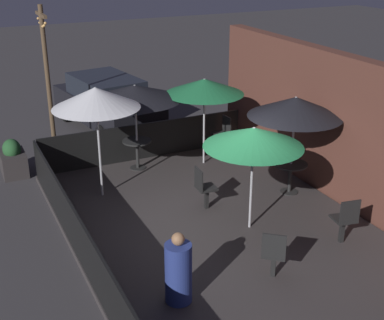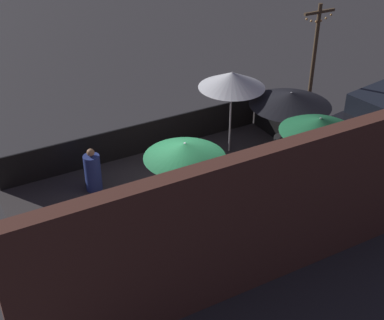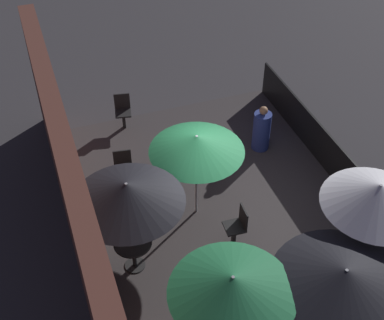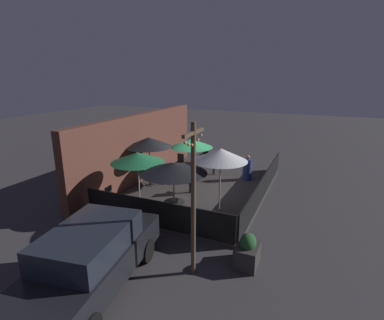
{
  "view_description": "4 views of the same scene",
  "coord_description": "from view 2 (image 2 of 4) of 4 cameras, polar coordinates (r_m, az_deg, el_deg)",
  "views": [
    {
      "loc": [
        8.22,
        -4.5,
        5.44
      ],
      "look_at": [
        -0.65,
        -0.28,
        1.38
      ],
      "focal_mm": 50.0,
      "sensor_mm": 36.0,
      "label": 1
    },
    {
      "loc": [
        5.13,
        9.81,
        8.15
      ],
      "look_at": [
        -0.29,
        -0.1,
        1.26
      ],
      "focal_mm": 50.0,
      "sensor_mm": 36.0,
      "label": 2
    },
    {
      "loc": [
        -7.31,
        3.33,
        8.63
      ],
      "look_at": [
        0.79,
        0.47,
        1.14
      ],
      "focal_mm": 50.0,
      "sensor_mm": 36.0,
      "label": 3
    },
    {
      "loc": [
        -11.8,
        -4.72,
        4.98
      ],
      "look_at": [
        -0.1,
        0.39,
        1.36
      ],
      "focal_mm": 28.0,
      "sensor_mm": 36.0,
      "label": 4
    }
  ],
  "objects": [
    {
      "name": "dining_table_1",
      "position": [
        12.17,
        7.04,
        -6.81
      ],
      "size": [
        0.74,
        0.74,
        0.7
      ],
      "color": "black",
      "rests_on": "patio_deck"
    },
    {
      "name": "patio_chair_2",
      "position": [
        13.9,
        16.68,
        -2.76
      ],
      "size": [
        0.42,
        0.42,
        0.95
      ],
      "rotation": [
        0.0,
        0.0,
        -1.51
      ],
      "color": "black",
      "rests_on": "patio_deck"
    },
    {
      "name": "patio_chair_0",
      "position": [
        12.78,
        -8.55,
        -5.17
      ],
      "size": [
        0.56,
        0.56,
        0.91
      ],
      "rotation": [
        0.0,
        0.0,
        2.45
      ],
      "color": "black",
      "rests_on": "patio_deck"
    },
    {
      "name": "patio_deck",
      "position": [
        13.71,
        -0.86,
        -4.76
      ],
      "size": [
        8.21,
        5.7,
        0.12
      ],
      "color": "#383333",
      "rests_on": "ground_plane"
    },
    {
      "name": "patio_umbrella_0",
      "position": [
        14.7,
        10.48,
        6.45
      ],
      "size": [
        2.24,
        2.24,
        2.14
      ],
      "color": "#B2B2B7",
      "rests_on": "patio_deck"
    },
    {
      "name": "light_post",
      "position": [
        17.06,
        12.84,
        10.27
      ],
      "size": [
        1.1,
        0.12,
        3.97
      ],
      "color": "brown",
      "rests_on": "ground_plane"
    },
    {
      "name": "patio_chair_1",
      "position": [
        13.66,
        2.38,
        -1.99
      ],
      "size": [
        0.42,
        0.42,
        0.94
      ],
      "rotation": [
        0.0,
        0.0,
        1.52
      ],
      "color": "black",
      "rests_on": "patio_deck"
    },
    {
      "name": "patio_umbrella_4",
      "position": [
        12.11,
        -0.79,
        1.05
      ],
      "size": [
        1.91,
        1.91,
        2.1
      ],
      "color": "#B2B2B7",
      "rests_on": "patio_deck"
    },
    {
      "name": "building_wall",
      "position": [
        10.68,
        6.88,
        -6.5
      ],
      "size": [
        9.81,
        0.36,
        3.25
      ],
      "color": "brown",
      "rests_on": "ground_plane"
    },
    {
      "name": "fence_side_left",
      "position": [
        15.42,
        12.58,
        1.24
      ],
      "size": [
        0.05,
        5.5,
        0.95
      ],
      "color": "black",
      "rests_on": "patio_deck"
    },
    {
      "name": "patio_chair_4",
      "position": [
        11.45,
        -14.92,
        -11.03
      ],
      "size": [
        0.47,
        0.47,
        0.92
      ],
      "rotation": [
        0.0,
        0.0,
        2.94
      ],
      "color": "black",
      "rests_on": "patio_deck"
    },
    {
      "name": "patio_umbrella_2",
      "position": [
        14.9,
        4.28,
        8.52
      ],
      "size": [
        1.87,
        1.87,
        2.48
      ],
      "color": "#B2B2B7",
      "rests_on": "patio_deck"
    },
    {
      "name": "fence_front",
      "position": [
        15.57,
        -5.72,
        2.22
      ],
      "size": [
        8.01,
        0.05,
        0.95
      ],
      "color": "black",
      "rests_on": "patio_deck"
    },
    {
      "name": "ground_plane",
      "position": [
        13.75,
        -0.86,
        -4.96
      ],
      "size": [
        60.0,
        60.0,
        0.0
      ],
      "primitive_type": "plane",
      "color": "#383538"
    },
    {
      "name": "planter_box",
      "position": [
        18.09,
        7.54,
        5.79
      ],
      "size": [
        0.84,
        0.59,
        0.93
      ],
      "color": "#332D2D",
      "rests_on": "ground_plane"
    },
    {
      "name": "patron_0",
      "position": [
        14.12,
        -10.54,
        -1.26
      ],
      "size": [
        0.46,
        0.46,
        1.22
      ],
      "rotation": [
        0.0,
        0.0,
        4.79
      ],
      "color": "navy",
      "rests_on": "patio_deck"
    },
    {
      "name": "patio_chair_3",
      "position": [
        11.53,
        -3.53,
        -9.28
      ],
      "size": [
        0.46,
        0.46,
        0.95
      ],
      "rotation": [
        0.0,
        0.0,
        2.98
      ],
      "color": "black",
      "rests_on": "patio_deck"
    },
    {
      "name": "dining_table_0",
      "position": [
        15.32,
        9.99,
        1.79
      ],
      "size": [
        0.72,
        0.72,
        0.74
      ],
      "color": "black",
      "rests_on": "patio_deck"
    },
    {
      "name": "patio_umbrella_3",
      "position": [
        13.33,
        13.45,
        3.66
      ],
      "size": [
        1.95,
        1.95,
        2.2
      ],
      "color": "#B2B2B7",
      "rests_on": "patio_deck"
    },
    {
      "name": "patio_umbrella_1",
      "position": [
        11.33,
        7.52,
        -0.96
      ],
      "size": [
        2.05,
        2.05,
        2.24
      ],
      "color": "#B2B2B7",
      "rests_on": "patio_deck"
    }
  ]
}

